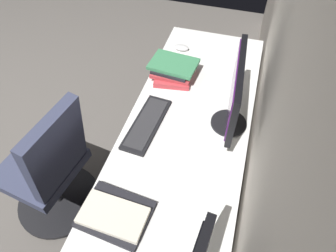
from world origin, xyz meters
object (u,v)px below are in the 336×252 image
Objects in this scene: mouse_spare at (181,48)px; monitor_primary at (235,93)px; drawer_pedestal at (179,196)px; book_stack_far at (173,70)px; book_stack_near at (115,215)px; keyboard_main at (147,124)px; office_chair at (51,172)px.

monitor_primary is at bearing 35.42° from mouse_spare.
book_stack_far is at bearing -160.75° from drawer_pedestal.
book_stack_far is (-0.99, -0.01, 0.03)m from book_stack_near.
keyboard_main reaches higher than drawer_pedestal.
office_chair is at bearing -27.19° from mouse_spare.
office_chair is at bearing -114.91° from book_stack_near.
mouse_spare is 0.30m from book_stack_far.
book_stack_far is at bearing -179.42° from book_stack_near.
monitor_primary is (-0.31, 0.19, 0.62)m from drawer_pedestal.
monitor_primary is at bearing 52.76° from book_stack_far.
book_stack_far is (-0.31, -0.40, -0.19)m from monitor_primary.
mouse_spare is at bearing -178.56° from book_stack_near.
office_chair is (0.73, -0.55, -0.32)m from book_stack_far.
drawer_pedestal is at bearing 98.63° from office_chair.
monitor_primary reaches higher than book_stack_near.
drawer_pedestal is 2.17× the size of book_stack_near.
keyboard_main is at bearing 119.29° from office_chair.
book_stack_far reaches higher than keyboard_main.
drawer_pedestal is 0.72m from monitor_primary.
mouse_spare reaches higher than drawer_pedestal.
monitor_primary is 1.67× the size of book_stack_far.
drawer_pedestal is 0.78m from book_stack_far.
office_chair is (0.12, -0.77, 0.11)m from drawer_pedestal.
book_stack_near is 0.33× the size of office_chair.
book_stack_near is at bearing 4.10° from keyboard_main.
book_stack_near is (0.38, -0.21, 0.40)m from drawer_pedestal.
book_stack_near reaches higher than mouse_spare.
keyboard_main is at bearing -72.73° from monitor_primary.
book_stack_near is at bearing -28.69° from drawer_pedestal.
mouse_spare is (-0.74, 0.01, 0.01)m from keyboard_main.
office_chair is at bearing -65.91° from monitor_primary.
book_stack_far is 0.97m from office_chair.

